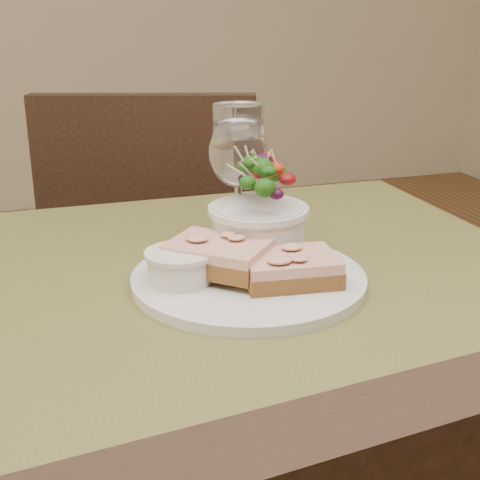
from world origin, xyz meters
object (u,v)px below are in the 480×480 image
object	(u,v)px
ramekin	(180,265)
sandwich_front	(290,268)
cafe_table	(239,370)
wine_glass	(238,156)
chair_far	(164,344)
dinner_plate	(249,279)
salad_bowl	(258,208)
sandwich_back	(218,255)

from	to	relation	value
ramekin	sandwich_front	bearing A→B (deg)	-17.65
cafe_table	ramekin	xyz separation A→B (m)	(-0.06, 0.02, 0.13)
ramekin	wine_glass	xyz separation A→B (m)	(0.11, 0.12, 0.09)
wine_glass	chair_far	bearing A→B (deg)	89.42
dinner_plate	salad_bowl	size ratio (longest dim) A/B	2.13
cafe_table	chair_far	size ratio (longest dim) A/B	0.89
chair_far	sandwich_front	distance (m)	0.90
chair_far	dinner_plate	xyz separation A→B (m)	(-0.03, -0.72, 0.46)
sandwich_back	salad_bowl	world-z (taller)	salad_bowl
dinner_plate	sandwich_back	bearing A→B (deg)	164.12
sandwich_front	sandwich_back	size ratio (longest dim) A/B	0.82
sandwich_front	salad_bowl	world-z (taller)	salad_bowl
dinner_plate	sandwich_back	distance (m)	0.05
cafe_table	dinner_plate	world-z (taller)	dinner_plate
sandwich_front	ramekin	xyz separation A→B (m)	(-0.12, 0.04, 0.00)
chair_far	dinner_plate	bearing A→B (deg)	105.33
chair_far	ramekin	xyz separation A→B (m)	(-0.11, -0.72, 0.49)
sandwich_front	sandwich_back	distance (m)	0.08
dinner_plate	salad_bowl	world-z (taller)	salad_bowl
sandwich_front	wine_glass	world-z (taller)	wine_glass
sandwich_back	ramekin	distance (m)	0.05
dinner_plate	sandwich_front	xyz separation A→B (m)	(0.04, -0.03, 0.02)
cafe_table	sandwich_front	size ratio (longest dim) A/B	7.05
sandwich_back	chair_far	bearing A→B (deg)	126.68
chair_far	sandwich_back	size ratio (longest dim) A/B	6.54
cafe_table	salad_bowl	bearing A→B (deg)	57.92
dinner_plate	wine_glass	distance (m)	0.17
sandwich_back	wine_glass	size ratio (longest dim) A/B	0.79
sandwich_front	salad_bowl	distance (m)	0.11
chair_far	salad_bowl	xyz separation A→B (m)	(0.00, -0.66, 0.53)
sandwich_front	dinner_plate	bearing A→B (deg)	144.93
salad_bowl	sandwich_back	bearing A→B (deg)	-141.79
salad_bowl	sandwich_front	bearing A→B (deg)	-87.40
cafe_table	sandwich_back	xyz separation A→B (m)	(-0.02, 0.03, 0.14)
salad_bowl	wine_glass	distance (m)	0.08
sandwich_back	cafe_table	bearing A→B (deg)	-18.48
dinner_plate	wine_glass	bearing A→B (deg)	77.80
chair_far	dinner_plate	distance (m)	0.86
chair_far	sandwich_back	xyz separation A→B (m)	(-0.07, -0.71, 0.49)
chair_far	salad_bowl	distance (m)	0.84
cafe_table	sandwich_back	bearing A→B (deg)	119.55
salad_bowl	wine_glass	bearing A→B (deg)	96.69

